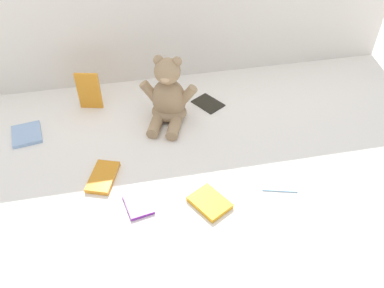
% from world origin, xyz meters
% --- Properties ---
extents(ground_plane, '(3.20, 3.20, 0.00)m').
position_xyz_m(ground_plane, '(0.00, 0.00, 0.00)').
color(ground_plane, silver).
extents(backdrop_drape, '(1.73, 0.03, 0.59)m').
position_xyz_m(backdrop_drape, '(0.00, 0.42, 0.30)').
color(backdrop_drape, silver).
rests_on(backdrop_drape, ground_plane).
extents(teddy_bear, '(0.19, 0.19, 0.23)m').
position_xyz_m(teddy_bear, '(-0.04, 0.15, 0.09)').
color(teddy_bear, '#9E7F5B').
rests_on(teddy_bear, ground_plane).
extents(book_case_0, '(0.08, 0.03, 0.14)m').
position_xyz_m(book_case_0, '(-0.30, 0.27, 0.07)').
color(book_case_0, orange).
rests_on(book_case_0, ground_plane).
extents(book_case_1, '(0.08, 0.10, 0.01)m').
position_xyz_m(book_case_1, '(-0.18, -0.21, 0.01)').
color(book_case_1, purple).
rests_on(book_case_1, ground_plane).
extents(book_case_2, '(0.11, 0.12, 0.01)m').
position_xyz_m(book_case_2, '(-0.51, 0.15, 0.01)').
color(book_case_2, '#8CAAD1').
rests_on(book_case_2, ground_plane).
extents(book_case_3, '(0.12, 0.13, 0.01)m').
position_xyz_m(book_case_3, '(0.01, -0.24, 0.01)').
color(book_case_3, orange).
rests_on(book_case_3, ground_plane).
extents(book_case_4, '(0.12, 0.10, 0.01)m').
position_xyz_m(book_case_4, '(0.22, -0.20, 0.00)').
color(book_case_4, '#82AECB').
rests_on(book_case_4, ground_plane).
extents(book_case_5, '(0.12, 0.13, 0.01)m').
position_xyz_m(book_case_5, '(0.11, 0.21, 0.00)').
color(book_case_5, black).
rests_on(book_case_5, ground_plane).
extents(book_case_6, '(0.11, 0.14, 0.01)m').
position_xyz_m(book_case_6, '(-0.27, -0.09, 0.01)').
color(book_case_6, orange).
rests_on(book_case_6, ground_plane).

